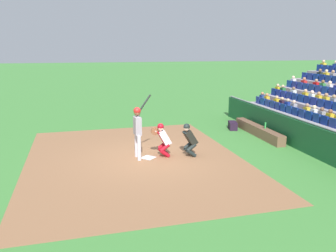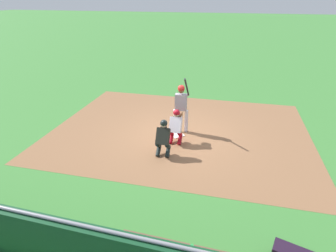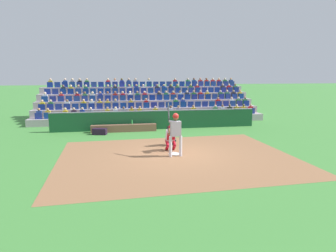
{
  "view_description": "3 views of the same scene",
  "coord_description": "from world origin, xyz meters",
  "px_view_note": "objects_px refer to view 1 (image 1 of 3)",
  "views": [
    {
      "loc": [
        -11.83,
        2.08,
        3.94
      ],
      "look_at": [
        0.6,
        -0.88,
        1.01
      ],
      "focal_mm": 37.06,
      "sensor_mm": 36.0,
      "label": 1
    },
    {
      "loc": [
        2.09,
        -9.08,
        4.85
      ],
      "look_at": [
        -0.05,
        -1.15,
        0.91
      ],
      "focal_mm": 29.32,
      "sensor_mm": 36.0,
      "label": 2
    },
    {
      "loc": [
        2.45,
        12.13,
        3.53
      ],
      "look_at": [
        0.27,
        -0.23,
        1.23
      ],
      "focal_mm": 30.94,
      "sensor_mm": 36.0,
      "label": 3
    }
  ],
  "objects_px": {
    "home_plate_marker": "(148,158)",
    "water_bottle_on_bench": "(265,125)",
    "dugout_bench": "(258,131)",
    "catcher_crouching": "(163,138)",
    "batter_at_plate": "(138,126)",
    "home_plate_umpire": "(189,138)",
    "equipment_duffel_bag": "(233,126)"
  },
  "relations": [
    {
      "from": "home_plate_marker",
      "to": "water_bottle_on_bench",
      "type": "bearing_deg",
      "value": -73.99
    },
    {
      "from": "dugout_bench",
      "to": "catcher_crouching",
      "type": "bearing_deg",
      "value": 112.16
    },
    {
      "from": "catcher_crouching",
      "to": "dugout_bench",
      "type": "distance_m",
      "value": 5.3
    },
    {
      "from": "home_plate_marker",
      "to": "batter_at_plate",
      "type": "distance_m",
      "value": 1.22
    },
    {
      "from": "home_plate_marker",
      "to": "home_plate_umpire",
      "type": "xyz_separation_m",
      "value": [
        -0.12,
        -1.5,
        0.67
      ]
    },
    {
      "from": "batter_at_plate",
      "to": "equipment_duffel_bag",
      "type": "bearing_deg",
      "value": -56.36
    },
    {
      "from": "home_plate_marker",
      "to": "water_bottle_on_bench",
      "type": "distance_m",
      "value": 5.76
    },
    {
      "from": "home_plate_marker",
      "to": "batter_at_plate",
      "type": "relative_size",
      "value": 0.19
    },
    {
      "from": "home_plate_umpire",
      "to": "water_bottle_on_bench",
      "type": "height_order",
      "value": "home_plate_umpire"
    },
    {
      "from": "catcher_crouching",
      "to": "water_bottle_on_bench",
      "type": "height_order",
      "value": "catcher_crouching"
    },
    {
      "from": "batter_at_plate",
      "to": "catcher_crouching",
      "type": "bearing_deg",
      "value": -87.8
    },
    {
      "from": "home_plate_marker",
      "to": "water_bottle_on_bench",
      "type": "height_order",
      "value": "water_bottle_on_bench"
    },
    {
      "from": "batter_at_plate",
      "to": "water_bottle_on_bench",
      "type": "relative_size",
      "value": 8.48
    },
    {
      "from": "home_plate_marker",
      "to": "home_plate_umpire",
      "type": "bearing_deg",
      "value": -94.54
    },
    {
      "from": "catcher_crouching",
      "to": "home_plate_umpire",
      "type": "height_order",
      "value": "catcher_crouching"
    },
    {
      "from": "home_plate_umpire",
      "to": "catcher_crouching",
      "type": "bearing_deg",
      "value": 77.74
    },
    {
      "from": "catcher_crouching",
      "to": "home_plate_umpire",
      "type": "bearing_deg",
      "value": -102.26
    },
    {
      "from": "equipment_duffel_bag",
      "to": "dugout_bench",
      "type": "bearing_deg",
      "value": -141.2
    },
    {
      "from": "batter_at_plate",
      "to": "dugout_bench",
      "type": "distance_m",
      "value": 6.22
    },
    {
      "from": "batter_at_plate",
      "to": "home_plate_umpire",
      "type": "bearing_deg",
      "value": -95.23
    },
    {
      "from": "home_plate_umpire",
      "to": "dugout_bench",
      "type": "relative_size",
      "value": 0.32
    },
    {
      "from": "equipment_duffel_bag",
      "to": "batter_at_plate",
      "type": "bearing_deg",
      "value": 138.87
    },
    {
      "from": "batter_at_plate",
      "to": "equipment_duffel_bag",
      "type": "height_order",
      "value": "batter_at_plate"
    },
    {
      "from": "batter_at_plate",
      "to": "water_bottle_on_bench",
      "type": "height_order",
      "value": "batter_at_plate"
    },
    {
      "from": "batter_at_plate",
      "to": "home_plate_umpire",
      "type": "relative_size",
      "value": 1.83
    },
    {
      "from": "catcher_crouching",
      "to": "water_bottle_on_bench",
      "type": "relative_size",
      "value": 4.68
    },
    {
      "from": "batter_at_plate",
      "to": "catcher_crouching",
      "type": "xyz_separation_m",
      "value": [
        0.04,
        -0.92,
        -0.48
      ]
    },
    {
      "from": "batter_at_plate",
      "to": "equipment_duffel_bag",
      "type": "distance_m",
      "value": 6.31
    },
    {
      "from": "home_plate_marker",
      "to": "equipment_duffel_bag",
      "type": "xyz_separation_m",
      "value": [
        3.5,
        -4.83,
        0.16
      ]
    },
    {
      "from": "home_plate_marker",
      "to": "catcher_crouching",
      "type": "distance_m",
      "value": 0.89
    },
    {
      "from": "home_plate_marker",
      "to": "dugout_bench",
      "type": "height_order",
      "value": "dugout_bench"
    },
    {
      "from": "water_bottle_on_bench",
      "to": "home_plate_marker",
      "type": "bearing_deg",
      "value": 106.01
    }
  ]
}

